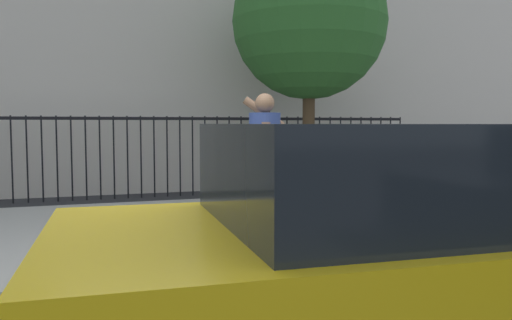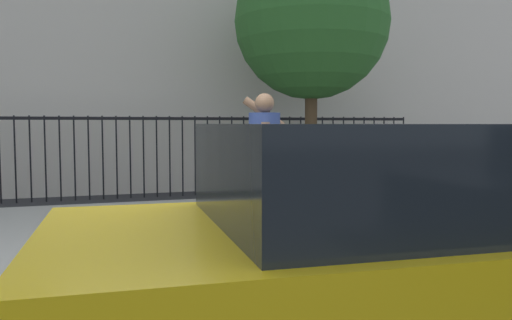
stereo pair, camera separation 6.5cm
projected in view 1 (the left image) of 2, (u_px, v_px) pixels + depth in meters
The scene contains 7 objects.
ground_plane at pixel (199, 291), 4.48m from camera, with size 60.00×60.00×0.00m, color #28282B.
sidewalk at pixel (162, 232), 6.56m from camera, with size 28.00×4.40×0.15m, color #9E9B93.
iron_fence at pixel (134, 146), 9.99m from camera, with size 12.03×0.04×1.60m.
taxi_yellow at pixel (422, 254), 2.96m from camera, with size 4.28×2.02×1.45m.
pedestrian_on_phone at pixel (265, 157), 5.56m from camera, with size 0.51×0.71×1.63m.
street_bench at pixel (387, 168), 9.24m from camera, with size 1.60×0.45×0.95m.
street_tree_near at pixel (309, 23), 9.63m from camera, with size 2.89×2.89×4.79m.
Camera 1 is at (-0.92, -4.32, 1.45)m, focal length 36.16 mm.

